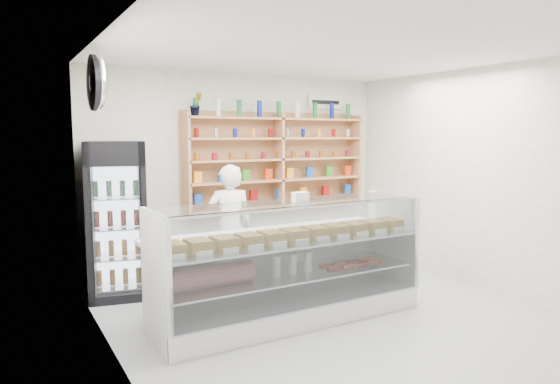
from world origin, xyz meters
TOP-DOWN VIEW (x-y plane):
  - room at (0.00, 0.00)m, footprint 5.00×5.00m
  - display_counter at (-0.44, 0.48)m, footprint 2.91×0.87m
  - shop_worker at (-0.56, 1.73)m, footprint 0.67×0.54m
  - drinks_cooler at (-1.85, 2.14)m, footprint 0.80×0.79m
  - wall_shelving at (0.50, 2.34)m, footprint 2.84×0.28m
  - potted_plant at (-0.75, 2.34)m, footprint 0.17×0.14m
  - security_mirror at (-2.17, 1.20)m, footprint 0.15×0.50m
  - wall_sign at (1.40, 2.47)m, footprint 0.62×0.03m

SIDE VIEW (x-z plane):
  - display_counter at x=-0.44m, z-range -0.28..0.98m
  - shop_worker at x=-0.56m, z-range 0.00..1.59m
  - drinks_cooler at x=-1.85m, z-range 0.00..1.88m
  - room at x=0.00m, z-range -1.10..3.90m
  - wall_shelving at x=0.50m, z-range 0.93..2.26m
  - potted_plant at x=-0.75m, z-range 2.20..2.50m
  - security_mirror at x=-2.17m, z-range 2.20..2.70m
  - wall_sign at x=1.40m, z-range 2.35..2.55m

